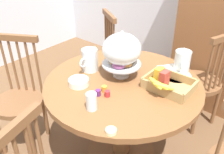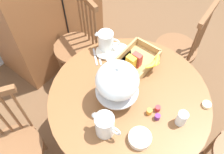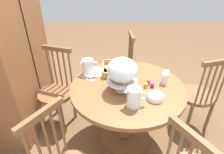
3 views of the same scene
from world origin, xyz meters
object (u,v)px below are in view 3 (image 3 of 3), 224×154
(pastry_stand_with_dome, at_px, (122,71))
(milk_pitcher, at_px, (88,67))
(wooden_armoire, at_px, (4,46))
(dining_table, at_px, (127,104))
(drinking_glass, at_px, (164,78))
(windsor_chair_far_side, at_px, (57,92))
(china_plate_small, at_px, (90,74))
(china_plate_large, at_px, (98,72))
(windsor_chair_facing_door, at_px, (120,69))
(butter_dish, at_px, (166,71))
(windsor_chair_by_cabinet, at_px, (197,96))
(cereal_basket, at_px, (115,68))
(cereal_bowl, at_px, (156,97))
(orange_juice_pitcher, at_px, (134,98))

(pastry_stand_with_dome, bearing_deg, milk_pitcher, 47.92)
(wooden_armoire, distance_m, dining_table, 1.46)
(pastry_stand_with_dome, height_order, drinking_glass, pastry_stand_with_dome)
(wooden_armoire, height_order, windsor_chair_far_side, wooden_armoire)
(china_plate_small, relative_size, drinking_glass, 1.36)
(pastry_stand_with_dome, relative_size, china_plate_large, 1.56)
(milk_pitcher, relative_size, china_plate_small, 1.28)
(windsor_chair_facing_door, xyz_separation_m, butter_dish, (-0.60, -0.47, 0.30))
(drinking_glass, bearing_deg, china_plate_small, 77.71)
(wooden_armoire, xyz_separation_m, windsor_chair_facing_door, (0.45, -1.29, -0.53))
(wooden_armoire, relative_size, china_plate_small, 13.07)
(windsor_chair_facing_door, bearing_deg, dining_table, -178.35)
(windsor_chair_by_cabinet, height_order, cereal_basket, windsor_chair_by_cabinet)
(windsor_chair_by_cabinet, height_order, windsor_chair_far_side, same)
(windsor_chair_far_side, height_order, butter_dish, windsor_chair_far_side)
(cereal_bowl, bearing_deg, cereal_basket, 35.14)
(dining_table, xyz_separation_m, orange_juice_pitcher, (-0.29, -0.03, 0.31))
(windsor_chair_by_cabinet, relative_size, china_plate_small, 6.50)
(milk_pitcher, height_order, drinking_glass, milk_pitcher)
(china_plate_large, bearing_deg, drinking_glass, -107.68)
(dining_table, xyz_separation_m, windsor_chair_by_cabinet, (0.21, -0.83, -0.05))
(china_plate_large, bearing_deg, butter_dish, -89.68)
(cereal_basket, bearing_deg, butter_dish, -91.52)
(milk_pitcher, distance_m, china_plate_large, 0.12)
(orange_juice_pitcher, xyz_separation_m, butter_dish, (0.55, -0.42, -0.07))
(wooden_armoire, height_order, china_plate_large, wooden_armoire)
(dining_table, bearing_deg, orange_juice_pitcher, -174.81)
(orange_juice_pitcher, bearing_deg, china_plate_large, 30.88)
(windsor_chair_far_side, xyz_separation_m, china_plate_large, (-0.04, -0.50, 0.29))
(windsor_chair_facing_door, bearing_deg, butter_dish, -141.92)
(windsor_chair_far_side, bearing_deg, windsor_chair_facing_door, -54.27)
(pastry_stand_with_dome, bearing_deg, windsor_chair_facing_door, -2.23)
(dining_table, height_order, windsor_chair_far_side, windsor_chair_far_side)
(windsor_chair_by_cabinet, relative_size, windsor_chair_facing_door, 1.00)
(cereal_basket, height_order, cereal_bowl, cereal_basket)
(pastry_stand_with_dome, height_order, china_plate_large, pastry_stand_with_dome)
(milk_pitcher, distance_m, butter_dish, 0.84)
(windsor_chair_far_side, bearing_deg, milk_pitcher, -97.15)
(cereal_bowl, bearing_deg, china_plate_small, 55.53)
(pastry_stand_with_dome, distance_m, milk_pitcher, 0.47)
(pastry_stand_with_dome, xyz_separation_m, orange_juice_pitcher, (-0.23, -0.09, -0.12))
(china_plate_large, distance_m, cereal_bowl, 0.70)
(dining_table, bearing_deg, china_plate_large, 49.79)
(windsor_chair_far_side, height_order, china_plate_large, windsor_chair_far_side)
(cereal_bowl, relative_size, butter_dish, 2.33)
(windsor_chair_far_side, xyz_separation_m, pastry_stand_with_dome, (-0.36, -0.74, 0.48))
(windsor_chair_facing_door, xyz_separation_m, drinking_glass, (-0.81, -0.39, 0.34))
(milk_pitcher, distance_m, drinking_glass, 0.79)
(dining_table, xyz_separation_m, pastry_stand_with_dome, (-0.06, 0.06, 0.43))
(milk_pitcher, xyz_separation_m, butter_dish, (0.01, -0.84, -0.06))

